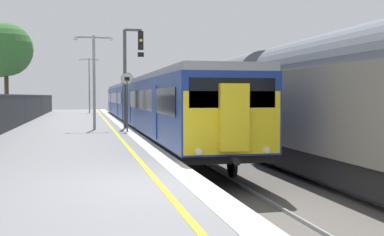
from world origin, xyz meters
The scene contains 8 objects.
ground centered at (2.64, 0.00, -0.61)m, with size 17.40×110.00×1.21m.
commuter_train_at_platform centered at (2.10, 23.64, 1.27)m, with size 2.83×41.52×3.81m.
freight_train_adjacent_track centered at (6.10, 23.71, 1.57)m, with size 2.60×51.87×4.70m.
signal_gantry centered at (0.61, 17.13, 3.31)m, with size 1.10×0.24×5.31m.
speed_limit_sign centered at (0.25, 14.62, 1.82)m, with size 0.59×0.08×2.86m.
platform_lamp_mid centered at (-1.29, 16.37, 2.90)m, with size 2.00×0.20×4.82m.
platform_lamp_far centered at (-1.29, 41.83, 3.27)m, with size 2.00×0.20×5.53m.
background_tree_left centered at (-8.51, 35.69, 5.52)m, with size 4.62×4.57×8.00m.
Camera 1 is at (-1.77, -9.55, 1.74)m, focal length 46.40 mm.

